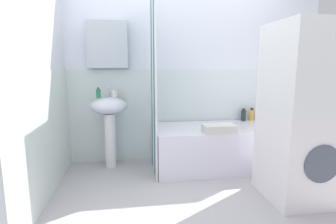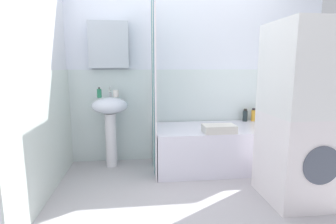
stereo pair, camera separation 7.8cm
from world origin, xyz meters
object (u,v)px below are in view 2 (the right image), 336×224
object	(u,v)px
conditioner_bottle	(260,115)
soap_dispenser	(99,93)
toothbrush_cup	(116,93)
towel_folded	(219,129)
lotion_bottle	(253,115)
shampoo_bottle	(245,115)
sink	(110,116)
washer_dryer_stack	(302,115)
bathtub	(218,147)

from	to	relation	value
conditioner_bottle	soap_dispenser	bearing A→B (deg)	-176.30
toothbrush_cup	towel_folded	world-z (taller)	toothbrush_cup
lotion_bottle	shampoo_bottle	xyz separation A→B (m)	(-0.12, -0.00, -0.00)
sink	shampoo_bottle	distance (m)	1.78
soap_dispenser	toothbrush_cup	xyz separation A→B (m)	(0.19, 0.05, -0.01)
toothbrush_cup	washer_dryer_stack	distance (m)	2.05
sink	shampoo_bottle	xyz separation A→B (m)	(1.77, 0.11, -0.05)
bathtub	lotion_bottle	size ratio (longest dim) A/B	8.91
lotion_bottle	towel_folded	bearing A→B (deg)	-139.14
soap_dispenser	bathtub	bearing A→B (deg)	-7.02
toothbrush_cup	towel_folded	size ratio (longest dim) A/B	0.24
bathtub	shampoo_bottle	world-z (taller)	shampoo_bottle
bathtub	conditioner_bottle	bearing A→B (deg)	24.87
toothbrush_cup	conditioner_bottle	distance (m)	1.94
bathtub	conditioner_bottle	distance (m)	0.81
washer_dryer_stack	towel_folded	bearing A→B (deg)	133.93
sink	washer_dryer_stack	xyz separation A→B (m)	(1.81, -1.05, 0.17)
towel_folded	soap_dispenser	bearing A→B (deg)	161.88
soap_dispenser	toothbrush_cup	distance (m)	0.20
lotion_bottle	washer_dryer_stack	world-z (taller)	washer_dryer_stack
soap_dispenser	toothbrush_cup	size ratio (longest dim) A/B	1.50
shampoo_bottle	towel_folded	distance (m)	0.78
bathtub	towel_folded	distance (m)	0.41
toothbrush_cup	shampoo_bottle	size ratio (longest dim) A/B	0.50
towel_folded	conditioner_bottle	bearing A→B (deg)	37.62
conditioner_bottle	towel_folded	xyz separation A→B (m)	(-0.75, -0.58, -0.03)
toothbrush_cup	conditioner_bottle	xyz separation A→B (m)	(1.91, 0.08, -0.33)
toothbrush_cup	washer_dryer_stack	bearing A→B (deg)	-32.21
shampoo_bottle	washer_dryer_stack	distance (m)	1.18
soap_dispenser	shampoo_bottle	size ratio (longest dim) A/B	0.75
toothbrush_cup	lotion_bottle	xyz separation A→B (m)	(1.81, 0.07, -0.32)
towel_folded	washer_dryer_stack	xyz separation A→B (m)	(0.57, -0.60, 0.26)
bathtub	lotion_bottle	bearing A→B (deg)	27.53
lotion_bottle	washer_dryer_stack	xyz separation A→B (m)	(-0.08, -1.16, 0.22)
lotion_bottle	shampoo_bottle	size ratio (longest dim) A/B	1.03
sink	washer_dryer_stack	size ratio (longest dim) A/B	0.54
bathtub	washer_dryer_stack	bearing A→B (deg)	-60.05
soap_dispenser	conditioner_bottle	bearing A→B (deg)	3.70
conditioner_bottle	shampoo_bottle	world-z (taller)	shampoo_bottle
sink	soap_dispenser	bearing A→B (deg)	-175.86
soap_dispenser	lotion_bottle	bearing A→B (deg)	3.60
toothbrush_cup	towel_folded	distance (m)	1.31
bathtub	conditioner_bottle	size ratio (longest dim) A/B	9.41
sink	bathtub	distance (m)	1.38
soap_dispenser	conditioner_bottle	xyz separation A→B (m)	(2.10, 0.14, -0.34)
shampoo_bottle	washer_dryer_stack	xyz separation A→B (m)	(0.04, -1.16, 0.22)
soap_dispenser	lotion_bottle	xyz separation A→B (m)	(2.01, 0.13, -0.33)
bathtub	washer_dryer_stack	size ratio (longest dim) A/B	0.95
conditioner_bottle	washer_dryer_stack	distance (m)	1.21
sink	toothbrush_cup	xyz separation A→B (m)	(0.08, 0.04, 0.27)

